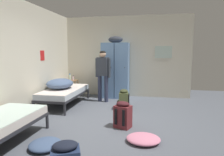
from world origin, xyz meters
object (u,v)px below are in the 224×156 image
shelf_unit (72,86)px  water_bottle (70,77)px  bed_left_rear (64,92)px  clothes_pile_denim (45,144)px  bedding_heap (60,84)px  backpack_olive (123,100)px  locker_bank (115,69)px  clothes_pile_pink (143,139)px  backpack_maroon (123,115)px  person_traveler (103,71)px  lotion_bottle (73,78)px

shelf_unit → water_bottle: water_bottle is taller
bed_left_rear → clothes_pile_denim: bed_left_rear is taller
bedding_heap → backpack_olive: bedding_heap is taller
locker_bank → bedding_heap: bearing=-137.7°
locker_bank → clothes_pile_pink: bearing=-71.8°
shelf_unit → bedding_heap: bedding_heap is taller
clothes_pile_denim → locker_bank: bearing=82.9°
bed_left_rear → backpack_maroon: size_ratio=3.45×
shelf_unit → backpack_maroon: size_ratio=1.04×
person_traveler → water_bottle: size_ratio=7.02×
lotion_bottle → backpack_maroon: lotion_bottle is taller
backpack_olive → water_bottle: bearing=148.8°
locker_bank → clothes_pile_pink: size_ratio=3.54×
backpack_olive → clothes_pile_denim: bearing=-111.1°
lotion_bottle → clothes_pile_pink: (2.55, -3.10, -0.58)m
locker_bank → backpack_olive: 1.60m
water_bottle → lotion_bottle: (0.15, -0.06, -0.02)m
shelf_unit → locker_bank: bearing=4.2°
bed_left_rear → clothes_pile_denim: size_ratio=3.67×
bed_left_rear → backpack_olive: 1.76m
bed_left_rear → clothes_pile_pink: 3.11m
person_traveler → lotion_bottle: person_traveler is taller
clothes_pile_pink → person_traveler: bearing=117.5°
water_bottle → locker_bank: bearing=3.3°
shelf_unit → clothes_pile_pink: bearing=-50.2°
shelf_unit → bed_left_rear: size_ratio=0.30×
bed_left_rear → bedding_heap: 0.28m
water_bottle → clothes_pile_denim: bearing=-72.7°
bed_left_rear → clothes_pile_denim: bearing=-72.0°
bed_left_rear → backpack_olive: (1.75, -0.09, -0.12)m
locker_bank → person_traveler: locker_bank is taller
bed_left_rear → clothes_pile_pink: (2.37, -1.99, -0.32)m
shelf_unit → lotion_bottle: 0.31m
water_bottle → clothes_pile_denim: size_ratio=0.44×
shelf_unit → bed_left_rear: bearing=-77.7°
bedding_heap → backpack_olive: bearing=-1.9°
water_bottle → clothes_pile_denim: (1.15, -3.69, -0.60)m
shelf_unit → clothes_pile_denim: bearing=-73.7°
locker_bank → lotion_bottle: size_ratio=12.09×
person_traveler → clothes_pile_denim: bearing=-93.6°
locker_bank → shelf_unit: locker_bank is taller
water_bottle → shelf_unit: bearing=-14.0°
bedding_heap → backpack_maroon: 2.49m
bed_left_rear → water_bottle: bearing=105.8°
locker_bank → backpack_olive: (0.46, -1.35, -0.71)m
bedding_heap → lotion_bottle: bearing=92.9°
bedding_heap → clothes_pile_pink: bedding_heap is taller
locker_bank → water_bottle: bearing=-176.7°
shelf_unit → bedding_heap: (0.13, -1.18, 0.29)m
person_traveler → water_bottle: person_traveler is taller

